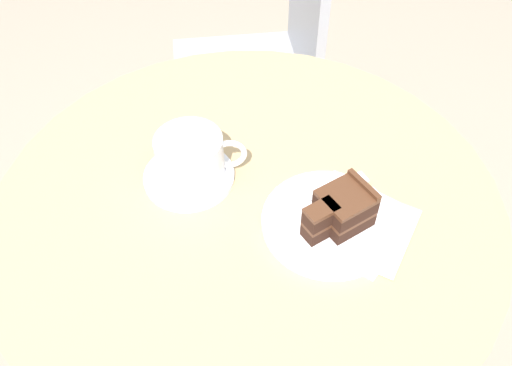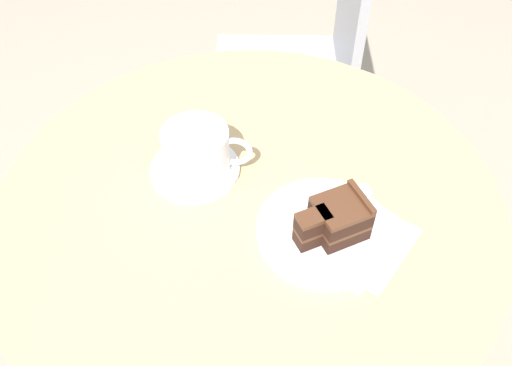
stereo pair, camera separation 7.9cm
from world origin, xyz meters
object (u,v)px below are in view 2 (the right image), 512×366
(cake_plate, at_px, (323,231))
(fork, at_px, (335,198))
(saucer, at_px, (195,169))
(cake_slice, at_px, (336,219))
(napkin, at_px, (353,235))
(teaspoon, at_px, (193,149))
(coffee_cup, at_px, (197,149))
(cafe_chair, at_px, (315,46))

(cake_plate, distance_m, fork, 0.06)
(saucer, relative_size, cake_slice, 1.30)
(fork, xyz_separation_m, napkin, (0.03, -0.06, -0.01))
(cake_slice, xyz_separation_m, napkin, (0.03, 0.00, -0.04))
(teaspoon, distance_m, napkin, 0.29)
(cake_slice, distance_m, fork, 0.07)
(cake_plate, distance_m, cake_slice, 0.04)
(cake_plate, bearing_deg, fork, 72.02)
(saucer, relative_size, coffee_cup, 1.02)
(teaspoon, distance_m, cake_plate, 0.26)
(teaspoon, relative_size, cake_plate, 0.39)
(coffee_cup, relative_size, napkin, 0.66)
(fork, bearing_deg, teaspoon, 135.44)
(coffee_cup, xyz_separation_m, cafe_chair, (0.21, 0.68, -0.26))
(saucer, bearing_deg, cake_slice, -28.61)
(coffee_cup, bearing_deg, fork, -15.50)
(teaspoon, distance_m, cafe_chair, 0.72)
(coffee_cup, relative_size, cake_slice, 1.26)
(teaspoon, relative_size, napkin, 0.36)
(cake_plate, xyz_separation_m, napkin, (0.04, -0.00, -0.00))
(napkin, relative_size, cafe_chair, 0.23)
(saucer, xyz_separation_m, cake_plate, (0.20, -0.11, 0.00))
(saucer, relative_size, cake_plate, 0.73)
(teaspoon, bearing_deg, cake_plate, -81.68)
(napkin, bearing_deg, coffee_cup, 153.74)
(coffee_cup, relative_size, fork, 0.94)
(saucer, distance_m, teaspoon, 0.04)
(saucer, xyz_separation_m, fork, (0.22, -0.06, 0.01))
(cake_slice, bearing_deg, cake_plate, 156.73)
(saucer, distance_m, napkin, 0.27)
(cake_slice, height_order, fork, cake_slice)
(coffee_cup, bearing_deg, cake_plate, -30.42)
(saucer, distance_m, cafe_chair, 0.75)
(napkin, bearing_deg, saucer, 154.91)
(coffee_cup, relative_size, cake_plate, 0.72)
(cake_plate, bearing_deg, teaspoon, 144.36)
(napkin, bearing_deg, cake_plate, 175.95)
(coffee_cup, height_order, fork, coffee_cup)
(fork, relative_size, cafe_chair, 0.16)
(saucer, height_order, teaspoon, teaspoon)
(saucer, distance_m, cake_slice, 0.25)
(cake_plate, relative_size, napkin, 0.92)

